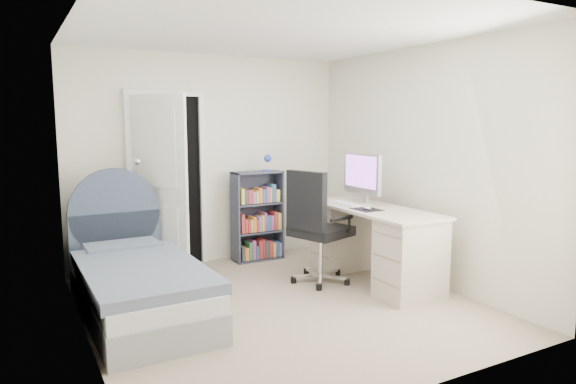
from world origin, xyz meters
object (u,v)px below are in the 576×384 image
bed (138,282)px  office_chair (315,222)px  bookcase (258,220)px  desk (373,241)px  nightstand (89,248)px  floor_lamp (136,230)px

bed → office_chair: 1.88m
bookcase → desk: bearing=-63.7°
nightstand → desk: (2.66, -1.46, 0.08)m
floor_lamp → bookcase: size_ratio=1.01×
nightstand → office_chair: 2.44m
bed → bookcase: size_ratio=1.54×
floor_lamp → desk: (2.19, -1.32, -0.10)m
desk → bed: bearing=173.3°
nightstand → bookcase: 1.98m
floor_lamp → desk: desk is taller
floor_lamp → bookcase: floor_lamp is taller
nightstand → office_chair: size_ratio=0.46×
bed → bookcase: (1.73, 1.11, 0.22)m
floor_lamp → desk: 2.56m
nightstand → floor_lamp: (0.47, -0.15, 0.18)m
nightstand → desk: bearing=-28.7°
bookcase → nightstand: bearing=178.1°
bookcase → office_chair: (0.11, -1.16, 0.17)m
bed → desk: size_ratio=1.22×
nightstand → desk: 3.04m
nightstand → desk: desk is taller
bookcase → bed: bearing=-147.2°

